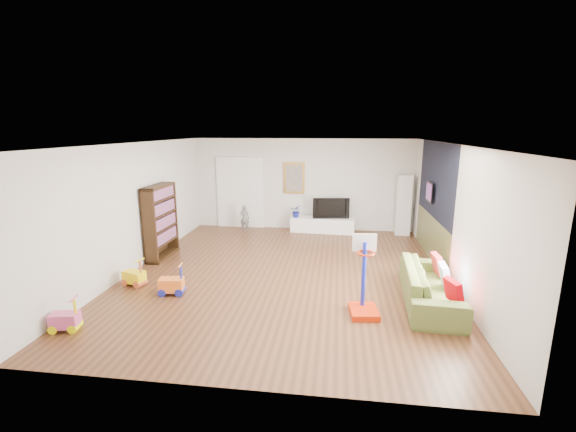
# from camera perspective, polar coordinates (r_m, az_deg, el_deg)

# --- Properties ---
(floor) EXTENTS (6.50, 7.50, 0.00)m
(floor) POSITION_cam_1_polar(r_m,az_deg,el_deg) (8.23, -0.36, -8.45)
(floor) COLOR brown
(floor) RESTS_ON ground
(ceiling) EXTENTS (6.50, 7.50, 0.00)m
(ceiling) POSITION_cam_1_polar(r_m,az_deg,el_deg) (7.67, -0.39, 10.68)
(ceiling) COLOR white
(ceiling) RESTS_ON ground
(wall_back) EXTENTS (6.50, 0.00, 2.70)m
(wall_back) POSITION_cam_1_polar(r_m,az_deg,el_deg) (11.51, 2.17, 4.67)
(wall_back) COLOR silver
(wall_back) RESTS_ON ground
(wall_front) EXTENTS (6.50, 0.00, 2.70)m
(wall_front) POSITION_cam_1_polar(r_m,az_deg,el_deg) (4.31, -7.26, -9.69)
(wall_front) COLOR silver
(wall_front) RESTS_ON ground
(wall_left) EXTENTS (0.00, 7.50, 2.70)m
(wall_left) POSITION_cam_1_polar(r_m,az_deg,el_deg) (8.88, -21.65, 1.29)
(wall_left) COLOR silver
(wall_left) RESTS_ON ground
(wall_right) EXTENTS (0.00, 7.50, 2.70)m
(wall_right) POSITION_cam_1_polar(r_m,az_deg,el_deg) (8.08, 23.11, 0.09)
(wall_right) COLOR silver
(wall_right) RESTS_ON ground
(navy_accent) EXTENTS (0.01, 3.20, 1.70)m
(navy_accent) POSITION_cam_1_polar(r_m,az_deg,el_deg) (9.33, 21.05, 4.98)
(navy_accent) COLOR black
(navy_accent) RESTS_ON wall_right
(olive_wainscot) EXTENTS (0.01, 3.20, 1.00)m
(olive_wainscot) POSITION_cam_1_polar(r_m,az_deg,el_deg) (9.59, 20.40, -3.02)
(olive_wainscot) COLOR brown
(olive_wainscot) RESTS_ON wall_right
(doorway) EXTENTS (1.45, 0.06, 2.10)m
(doorway) POSITION_cam_1_polar(r_m,az_deg,el_deg) (11.84, -7.07, 3.35)
(doorway) COLOR white
(doorway) RESTS_ON ground
(painting_back) EXTENTS (0.62, 0.06, 0.92)m
(painting_back) POSITION_cam_1_polar(r_m,az_deg,el_deg) (11.47, 0.91, 5.66)
(painting_back) COLOR gold
(painting_back) RESTS_ON wall_back
(artwork_right) EXTENTS (0.04, 0.56, 0.46)m
(artwork_right) POSITION_cam_1_polar(r_m,az_deg,el_deg) (9.55, 20.25, 3.39)
(artwork_right) COLOR #7F3F8C
(artwork_right) RESTS_ON wall_right
(media_console) EXTENTS (1.88, 0.58, 0.43)m
(media_console) POSITION_cam_1_polar(r_m,az_deg,el_deg) (11.36, 5.13, -1.32)
(media_console) COLOR white
(media_console) RESTS_ON ground
(tall_cabinet) EXTENTS (0.42, 0.42, 1.72)m
(tall_cabinet) POSITION_cam_1_polar(r_m,az_deg,el_deg) (11.44, 16.73, 1.60)
(tall_cabinet) COLOR white
(tall_cabinet) RESTS_ON ground
(bookshelf) EXTENTS (0.31, 1.18, 1.72)m
(bookshelf) POSITION_cam_1_polar(r_m,az_deg,el_deg) (9.48, -18.34, -0.79)
(bookshelf) COLOR #301D0E
(bookshelf) RESTS_ON ground
(sofa) EXTENTS (1.01, 2.25, 0.64)m
(sofa) POSITION_cam_1_polar(r_m,az_deg,el_deg) (7.24, 20.35, -9.63)
(sofa) COLOR #5A692E
(sofa) RESTS_ON ground
(basketball_hoop) EXTENTS (0.52, 0.60, 1.33)m
(basketball_hoop) POSITION_cam_1_polar(r_m,az_deg,el_deg) (6.39, 11.39, -8.77)
(basketball_hoop) COLOR red
(basketball_hoop) RESTS_ON ground
(ride_on_yellow) EXTENTS (0.46, 0.35, 0.55)m
(ride_on_yellow) POSITION_cam_1_polar(r_m,az_deg,el_deg) (8.11, -21.90, -7.71)
(ride_on_yellow) COLOR yellow
(ride_on_yellow) RESTS_ON ground
(ride_on_orange) EXTENTS (0.47, 0.33, 0.57)m
(ride_on_orange) POSITION_cam_1_polar(r_m,az_deg,el_deg) (7.46, -16.93, -9.00)
(ride_on_orange) COLOR orange
(ride_on_orange) RESTS_ON ground
(ride_on_pink) EXTENTS (0.43, 0.31, 0.53)m
(ride_on_pink) POSITION_cam_1_polar(r_m,az_deg,el_deg) (6.85, -30.24, -12.48)
(ride_on_pink) COLOR #D84E8A
(ride_on_pink) RESTS_ON ground
(child) EXTENTS (0.29, 0.20, 0.78)m
(child) POSITION_cam_1_polar(r_m,az_deg,el_deg) (11.48, -6.45, -0.30)
(child) COLOR slate
(child) RESTS_ON ground
(tv) EXTENTS (1.06, 0.28, 0.61)m
(tv) POSITION_cam_1_polar(r_m,az_deg,el_deg) (11.26, 6.34, 1.25)
(tv) COLOR black
(tv) RESTS_ON media_console
(vase_plant) EXTENTS (0.38, 0.35, 0.37)m
(vase_plant) POSITION_cam_1_polar(r_m,az_deg,el_deg) (11.29, 1.25, 0.74)
(vase_plant) COLOR navy
(vase_plant) RESTS_ON media_console
(pillow_left) EXTENTS (0.21, 0.38, 0.37)m
(pillow_left) POSITION_cam_1_polar(r_m,az_deg,el_deg) (6.66, 23.33, -10.19)
(pillow_left) COLOR #AA000A
(pillow_left) RESTS_ON sofa
(pillow_center) EXTENTS (0.13, 0.42, 0.41)m
(pillow_center) POSITION_cam_1_polar(r_m,az_deg,el_deg) (7.24, 22.25, -8.22)
(pillow_center) COLOR white
(pillow_center) RESTS_ON sofa
(pillow_right) EXTENTS (0.13, 0.39, 0.39)m
(pillow_right) POSITION_cam_1_polar(r_m,az_deg,el_deg) (7.79, 21.29, -6.65)
(pillow_right) COLOR red
(pillow_right) RESTS_ON sofa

